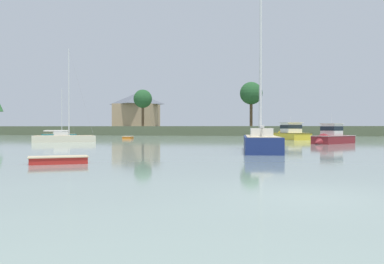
{
  "coord_description": "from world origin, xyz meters",
  "views": [
    {
      "loc": [
        -0.99,
        -11.48,
        1.83
      ],
      "look_at": [
        -8.02,
        26.69,
        1.41
      ],
      "focal_mm": 39.21,
      "sensor_mm": 36.0,
      "label": 1
    }
  ],
  "objects_px": {
    "sailboat_teal": "(59,136)",
    "cruiser_yellow": "(289,135)",
    "cruiser_maroon": "(331,139)",
    "dinghy_orange": "(128,138)",
    "sailboat_navy": "(261,147)",
    "dinghy_red": "(58,161)",
    "sailboat_cream": "(64,140)"
  },
  "relations": [
    {
      "from": "dinghy_red",
      "to": "sailboat_navy",
      "type": "height_order",
      "value": "sailboat_navy"
    },
    {
      "from": "sailboat_teal",
      "to": "cruiser_yellow",
      "type": "distance_m",
      "value": 43.19
    },
    {
      "from": "dinghy_orange",
      "to": "sailboat_navy",
      "type": "relative_size",
      "value": 0.22
    },
    {
      "from": "cruiser_maroon",
      "to": "cruiser_yellow",
      "type": "height_order",
      "value": "cruiser_yellow"
    },
    {
      "from": "sailboat_navy",
      "to": "cruiser_yellow",
      "type": "relative_size",
      "value": 1.7
    },
    {
      "from": "sailboat_teal",
      "to": "sailboat_cream",
      "type": "relative_size",
      "value": 0.78
    },
    {
      "from": "dinghy_orange",
      "to": "sailboat_teal",
      "type": "height_order",
      "value": "sailboat_teal"
    },
    {
      "from": "sailboat_navy",
      "to": "sailboat_cream",
      "type": "distance_m",
      "value": 29.71
    },
    {
      "from": "cruiser_yellow",
      "to": "cruiser_maroon",
      "type": "bearing_deg",
      "value": -77.35
    },
    {
      "from": "cruiser_yellow",
      "to": "dinghy_red",
      "type": "bearing_deg",
      "value": -106.17
    },
    {
      "from": "dinghy_orange",
      "to": "cruiser_maroon",
      "type": "height_order",
      "value": "cruiser_maroon"
    },
    {
      "from": "dinghy_red",
      "to": "sailboat_teal",
      "type": "distance_m",
      "value": 61.66
    },
    {
      "from": "sailboat_teal",
      "to": "cruiser_yellow",
      "type": "xyz_separation_m",
      "value": [
        42.45,
        -7.9,
        0.41
      ]
    },
    {
      "from": "cruiser_maroon",
      "to": "sailboat_cream",
      "type": "relative_size",
      "value": 0.56
    },
    {
      "from": "sailboat_navy",
      "to": "cruiser_yellow",
      "type": "xyz_separation_m",
      "value": [
        3.6,
        33.52,
        0.28
      ]
    },
    {
      "from": "sailboat_cream",
      "to": "dinghy_orange",
      "type": "bearing_deg",
      "value": 78.87
    },
    {
      "from": "cruiser_maroon",
      "to": "sailboat_teal",
      "type": "distance_m",
      "value": 52.54
    },
    {
      "from": "sailboat_navy",
      "to": "cruiser_yellow",
      "type": "bearing_deg",
      "value": 83.87
    },
    {
      "from": "dinghy_orange",
      "to": "cruiser_yellow",
      "type": "relative_size",
      "value": 0.37
    },
    {
      "from": "cruiser_maroon",
      "to": "sailboat_navy",
      "type": "height_order",
      "value": "sailboat_navy"
    },
    {
      "from": "cruiser_yellow",
      "to": "dinghy_orange",
      "type": "bearing_deg",
      "value": -176.28
    },
    {
      "from": "dinghy_orange",
      "to": "dinghy_red",
      "type": "bearing_deg",
      "value": -75.16
    },
    {
      "from": "dinghy_orange",
      "to": "sailboat_teal",
      "type": "xyz_separation_m",
      "value": [
        -17.07,
        9.55,
        0.04
      ]
    },
    {
      "from": "cruiser_maroon",
      "to": "sailboat_cream",
      "type": "bearing_deg",
      "value": -179.61
    },
    {
      "from": "sailboat_navy",
      "to": "cruiser_maroon",
      "type": "bearing_deg",
      "value": 65.83
    },
    {
      "from": "sailboat_teal",
      "to": "cruiser_yellow",
      "type": "relative_size",
      "value": 1.03
    },
    {
      "from": "sailboat_navy",
      "to": "sailboat_cream",
      "type": "bearing_deg",
      "value": 146.72
    },
    {
      "from": "dinghy_orange",
      "to": "cruiser_yellow",
      "type": "distance_m",
      "value": 25.44
    },
    {
      "from": "dinghy_red",
      "to": "sailboat_cream",
      "type": "relative_size",
      "value": 0.26
    },
    {
      "from": "cruiser_maroon",
      "to": "dinghy_red",
      "type": "relative_size",
      "value": 2.15
    },
    {
      "from": "sailboat_teal",
      "to": "sailboat_cream",
      "type": "xyz_separation_m",
      "value": [
        14.01,
        -25.11,
        0.05
      ]
    },
    {
      "from": "cruiser_yellow",
      "to": "sailboat_cream",
      "type": "height_order",
      "value": "sailboat_cream"
    }
  ]
}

